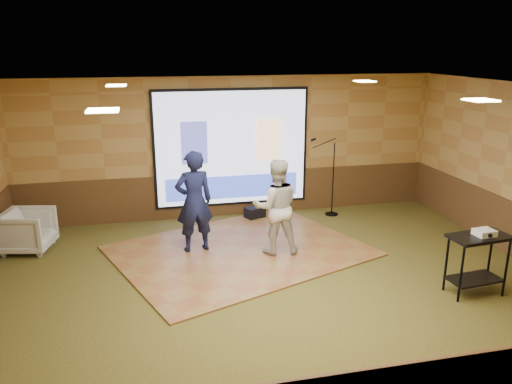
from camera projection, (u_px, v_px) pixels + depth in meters
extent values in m
plane|color=#2F3518|center=(272.00, 285.00, 7.81)|extent=(9.00, 9.00, 0.00)
cube|color=#AF8B49|center=(231.00, 148.00, 10.66)|extent=(9.00, 0.04, 3.00)
cube|color=#AF8B49|center=(379.00, 312.00, 4.11)|extent=(9.00, 0.04, 3.00)
cube|color=white|center=(274.00, 90.00, 6.96)|extent=(9.00, 7.00, 0.04)
cube|color=#4D3319|center=(232.00, 194.00, 10.93)|extent=(9.00, 0.04, 0.95)
cube|color=black|center=(232.00, 148.00, 10.61)|extent=(3.32, 0.03, 2.52)
cube|color=#C9D4FF|center=(232.00, 148.00, 10.58)|extent=(3.20, 0.02, 2.40)
cube|color=#3F418B|center=(194.00, 143.00, 10.36)|extent=(0.55, 0.01, 0.90)
cube|color=#E1B982|center=(269.00, 140.00, 10.70)|extent=(0.55, 0.01, 0.90)
cube|color=#3248BE|center=(233.00, 187.00, 10.81)|extent=(2.88, 0.01, 0.50)
cube|color=#FFECBF|center=(116.00, 85.00, 8.18)|extent=(0.32, 0.32, 0.02)
cube|color=#FFECBF|center=(365.00, 81.00, 9.12)|extent=(0.32, 0.32, 0.02)
cube|color=#FFECBF|center=(103.00, 110.00, 5.10)|extent=(0.32, 0.32, 0.02)
cube|color=#FFECBF|center=(481.00, 100.00, 6.03)|extent=(0.32, 0.32, 0.02)
cube|color=olive|center=(240.00, 251.00, 9.06)|extent=(5.09, 4.51, 0.03)
imported|color=#14193F|center=(194.00, 202.00, 8.81)|extent=(0.73, 0.54, 1.84)
imported|color=beige|center=(276.00, 207.00, 8.74)|extent=(0.89, 0.72, 1.71)
cylinder|color=black|center=(461.00, 274.00, 7.18)|extent=(0.04, 0.04, 0.89)
cylinder|color=black|center=(506.00, 269.00, 7.34)|extent=(0.04, 0.04, 0.89)
cylinder|color=black|center=(446.00, 263.00, 7.53)|extent=(0.04, 0.04, 0.89)
cylinder|color=black|center=(489.00, 259.00, 7.69)|extent=(0.04, 0.04, 0.89)
cube|color=black|center=(480.00, 237.00, 7.30)|extent=(0.89, 0.47, 0.05)
cube|color=black|center=(474.00, 279.00, 7.49)|extent=(0.79, 0.42, 0.03)
cube|color=white|center=(484.00, 233.00, 7.28)|extent=(0.30, 0.25, 0.09)
cylinder|color=black|center=(332.00, 214.00, 11.04)|extent=(0.28, 0.28, 0.02)
cylinder|color=black|center=(333.00, 179.00, 10.82)|extent=(0.02, 0.02, 1.61)
cylinder|color=black|center=(324.00, 143.00, 10.54)|extent=(0.51, 0.02, 0.20)
cylinder|color=black|center=(313.00, 140.00, 10.46)|extent=(0.12, 0.05, 0.08)
imported|color=gray|center=(28.00, 231.00, 9.02)|extent=(0.98, 0.97, 0.76)
cube|color=black|center=(255.00, 213.00, 10.76)|extent=(0.48, 0.41, 0.25)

